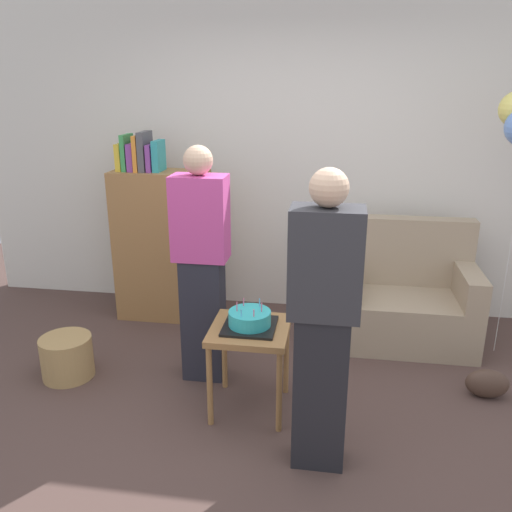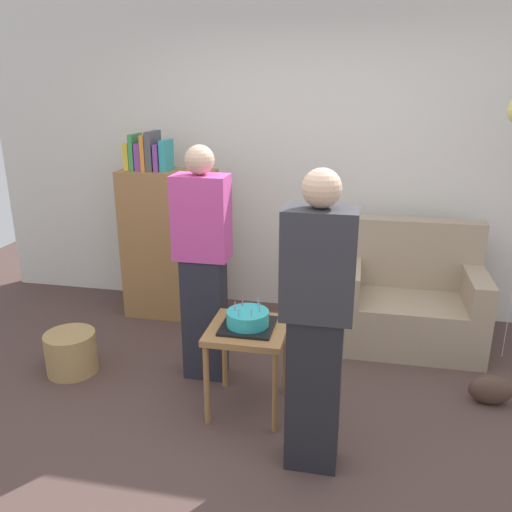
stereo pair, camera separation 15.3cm
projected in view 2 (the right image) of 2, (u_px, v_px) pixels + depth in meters
The scene contains 10 objects.
ground_plane at pixel (269, 441), 3.08m from camera, with size 8.00×8.00×0.00m, color #4C3833.
wall_back at pixel (313, 161), 4.56m from camera, with size 6.00×0.10×2.70m, color silver.
couch at pixel (409, 302), 4.18m from camera, with size 1.10×0.70×0.96m.
bookshelf at pixel (170, 241), 4.58m from camera, with size 0.80×0.36×1.62m.
side_table at pixel (248, 339), 3.26m from camera, with size 0.48×0.48×0.57m.
birthday_cake at pixel (248, 320), 3.22m from camera, with size 0.32×0.32×0.17m.
person_blowing_candles at pixel (203, 265), 3.54m from camera, with size 0.36×0.22×1.63m.
person_holding_cake at pixel (316, 325), 2.66m from camera, with size 0.36×0.22×1.63m.
wicker_basket at pixel (71, 353), 3.79m from camera, with size 0.36×0.36×0.30m, color #A88451.
handbag at pixel (491, 390), 3.42m from camera, with size 0.28×0.14×0.20m, color #473328.
Camera 2 is at (0.45, -2.54, 2.01)m, focal length 36.92 mm.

